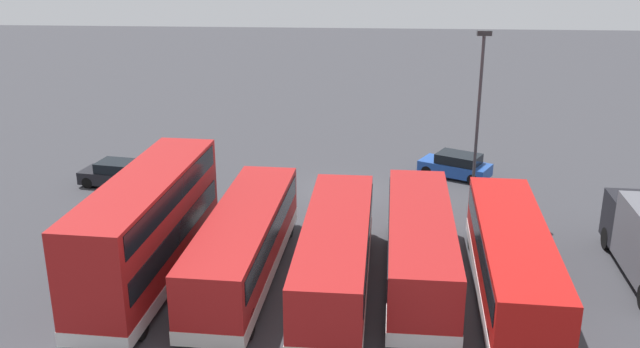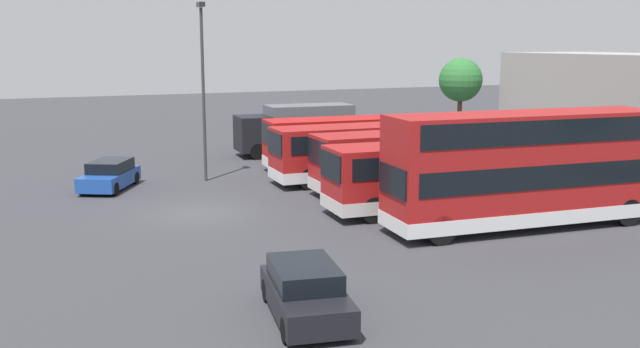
{
  "view_description": "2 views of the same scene",
  "coord_description": "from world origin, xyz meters",
  "px_view_note": "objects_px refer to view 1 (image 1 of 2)",
  "views": [
    {
      "loc": [
        -1.2,
        36.58,
        13.69
      ],
      "look_at": [
        1.09,
        2.2,
        1.74
      ],
      "focal_mm": 39.26,
      "sensor_mm": 36.0,
      "label": 1
    },
    {
      "loc": [
        29.44,
        -6.68,
        7.24
      ],
      "look_at": [
        1.13,
        5.25,
        1.5
      ],
      "focal_mm": 39.97,
      "sensor_mm": 36.0,
      "label": 2
    }
  ],
  "objects_px": {
    "bus_single_deck_third": "(336,253)",
    "car_hatchback_silver": "(119,174)",
    "bus_single_deck_second": "(420,245)",
    "bus_double_decker_fifth": "(148,227)",
    "bus_single_deck_fourth": "(244,242)",
    "lamp_post_tall": "(479,109)",
    "bus_single_deck_near_end": "(512,260)",
    "car_small_green": "(456,165)"
  },
  "relations": [
    {
      "from": "bus_single_deck_fourth",
      "to": "car_small_green",
      "type": "relative_size",
      "value": 2.69
    },
    {
      "from": "bus_single_deck_fourth",
      "to": "car_small_green",
      "type": "xyz_separation_m",
      "value": [
        -10.24,
        -13.46,
        -0.92
      ]
    },
    {
      "from": "bus_single_deck_third",
      "to": "bus_double_decker_fifth",
      "type": "relative_size",
      "value": 1.01
    },
    {
      "from": "bus_double_decker_fifth",
      "to": "lamp_post_tall",
      "type": "distance_m",
      "value": 17.19
    },
    {
      "from": "bus_single_deck_third",
      "to": "lamp_post_tall",
      "type": "relative_size",
      "value": 1.25
    },
    {
      "from": "car_small_green",
      "to": "bus_single_deck_fourth",
      "type": "bearing_deg",
      "value": 52.74
    },
    {
      "from": "bus_single_deck_third",
      "to": "car_hatchback_silver",
      "type": "height_order",
      "value": "bus_single_deck_third"
    },
    {
      "from": "bus_single_deck_near_end",
      "to": "lamp_post_tall",
      "type": "relative_size",
      "value": 1.3
    },
    {
      "from": "car_small_green",
      "to": "bus_double_decker_fifth",
      "type": "bearing_deg",
      "value": 45.05
    },
    {
      "from": "car_hatchback_silver",
      "to": "lamp_post_tall",
      "type": "distance_m",
      "value": 20.21
    },
    {
      "from": "bus_single_deck_near_end",
      "to": "bus_double_decker_fifth",
      "type": "xyz_separation_m",
      "value": [
        14.46,
        -0.35,
        0.83
      ]
    },
    {
      "from": "bus_single_deck_third",
      "to": "car_hatchback_silver",
      "type": "distance_m",
      "value": 17.25
    },
    {
      "from": "bus_single_deck_second",
      "to": "bus_single_deck_third",
      "type": "bearing_deg",
      "value": 15.71
    },
    {
      "from": "bus_single_deck_second",
      "to": "lamp_post_tall",
      "type": "bearing_deg",
      "value": -111.61
    },
    {
      "from": "lamp_post_tall",
      "to": "bus_single_deck_second",
      "type": "bearing_deg",
      "value": 68.39
    },
    {
      "from": "bus_single_deck_third",
      "to": "bus_single_deck_fourth",
      "type": "bearing_deg",
      "value": -11.38
    },
    {
      "from": "bus_single_deck_near_end",
      "to": "lamp_post_tall",
      "type": "bearing_deg",
      "value": -88.98
    },
    {
      "from": "bus_double_decker_fifth",
      "to": "bus_single_deck_third",
      "type": "bearing_deg",
      "value": 178.62
    },
    {
      "from": "bus_single_deck_second",
      "to": "lamp_post_tall",
      "type": "height_order",
      "value": "lamp_post_tall"
    },
    {
      "from": "bus_single_deck_second",
      "to": "lamp_post_tall",
      "type": "xyz_separation_m",
      "value": [
        -3.31,
        -8.37,
        3.67
      ]
    },
    {
      "from": "bus_single_deck_second",
      "to": "bus_double_decker_fifth",
      "type": "bearing_deg",
      "value": 4.0
    },
    {
      "from": "bus_single_deck_near_end",
      "to": "car_hatchback_silver",
      "type": "xyz_separation_m",
      "value": [
        19.74,
        -11.61,
        -0.92
      ]
    },
    {
      "from": "bus_single_deck_third",
      "to": "car_small_green",
      "type": "bearing_deg",
      "value": -114.32
    },
    {
      "from": "bus_single_deck_third",
      "to": "car_hatchback_silver",
      "type": "bearing_deg",
      "value": -41.64
    },
    {
      "from": "car_hatchback_silver",
      "to": "car_small_green",
      "type": "relative_size",
      "value": 0.99
    },
    {
      "from": "bus_single_deck_fourth",
      "to": "lamp_post_tall",
      "type": "bearing_deg",
      "value": -140.86
    },
    {
      "from": "bus_double_decker_fifth",
      "to": "car_hatchback_silver",
      "type": "height_order",
      "value": "bus_double_decker_fifth"
    },
    {
      "from": "lamp_post_tall",
      "to": "bus_double_decker_fifth",
      "type": "bearing_deg",
      "value": 32.59
    },
    {
      "from": "bus_single_deck_second",
      "to": "bus_single_deck_fourth",
      "type": "bearing_deg",
      "value": 1.47
    },
    {
      "from": "bus_double_decker_fifth",
      "to": "car_small_green",
      "type": "height_order",
      "value": "bus_double_decker_fifth"
    },
    {
      "from": "bus_single_deck_third",
      "to": "bus_single_deck_fourth",
      "type": "distance_m",
      "value": 3.89
    },
    {
      "from": "bus_single_deck_second",
      "to": "car_small_green",
      "type": "bearing_deg",
      "value": -102.93
    },
    {
      "from": "bus_double_decker_fifth",
      "to": "car_small_green",
      "type": "relative_size",
      "value": 2.58
    },
    {
      "from": "bus_double_decker_fifth",
      "to": "lamp_post_tall",
      "type": "xyz_separation_m",
      "value": [
        -14.29,
        -9.13,
        2.85
      ]
    },
    {
      "from": "bus_single_deck_fourth",
      "to": "bus_double_decker_fifth",
      "type": "bearing_deg",
      "value": 8.77
    },
    {
      "from": "bus_single_deck_near_end",
      "to": "car_small_green",
      "type": "xyz_separation_m",
      "value": [
        0.43,
        -14.4,
        -0.92
      ]
    },
    {
      "from": "bus_single_deck_near_end",
      "to": "lamp_post_tall",
      "type": "xyz_separation_m",
      "value": [
        0.17,
        -9.48,
        3.67
      ]
    },
    {
      "from": "bus_single_deck_near_end",
      "to": "car_hatchback_silver",
      "type": "height_order",
      "value": "bus_single_deck_near_end"
    },
    {
      "from": "bus_double_decker_fifth",
      "to": "car_small_green",
      "type": "bearing_deg",
      "value": -134.95
    },
    {
      "from": "bus_single_deck_second",
      "to": "bus_single_deck_fourth",
      "type": "height_order",
      "value": "same"
    },
    {
      "from": "bus_double_decker_fifth",
      "to": "bus_single_deck_second",
      "type": "bearing_deg",
      "value": -176.0
    },
    {
      "from": "bus_double_decker_fifth",
      "to": "bus_single_deck_near_end",
      "type": "bearing_deg",
      "value": 178.62
    }
  ]
}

